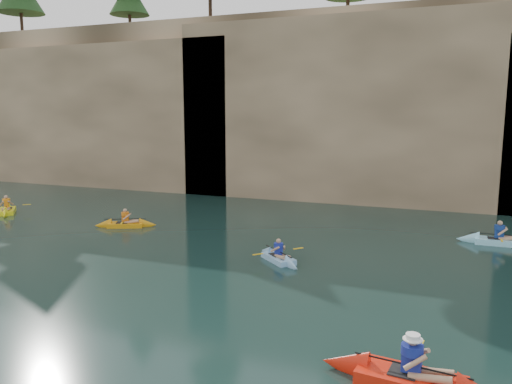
% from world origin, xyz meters
% --- Properties ---
extents(ground, '(160.00, 160.00, 0.00)m').
position_xyz_m(ground, '(0.00, 0.00, 0.00)').
color(ground, black).
rests_on(ground, ground).
extents(cliff, '(70.00, 16.00, 12.00)m').
position_xyz_m(cliff, '(0.00, 30.00, 6.00)').
color(cliff, tan).
rests_on(cliff, ground).
extents(cliff_slab_west, '(26.00, 2.40, 10.56)m').
position_xyz_m(cliff_slab_west, '(-20.00, 22.60, 5.28)').
color(cliff_slab_west, tan).
rests_on(cliff_slab_west, ground).
extents(cliff_slab_center, '(24.00, 2.40, 11.40)m').
position_xyz_m(cliff_slab_center, '(2.00, 22.60, 5.70)').
color(cliff_slab_center, tan).
rests_on(cliff_slab_center, ground).
extents(sea_cave_west, '(4.50, 1.00, 4.00)m').
position_xyz_m(sea_cave_west, '(-18.00, 21.95, 2.00)').
color(sea_cave_west, black).
rests_on(sea_cave_west, ground).
extents(sea_cave_center, '(3.50, 1.00, 3.20)m').
position_xyz_m(sea_cave_center, '(-4.00, 21.95, 1.60)').
color(sea_cave_center, black).
rests_on(sea_cave_center, ground).
extents(main_kayaker, '(3.83, 2.52, 1.40)m').
position_xyz_m(main_kayaker, '(6.00, 2.07, 0.19)').
color(main_kayaker, red).
rests_on(main_kayaker, ground).
extents(kayaker_orange, '(2.95, 2.05, 1.12)m').
position_xyz_m(kayaker_orange, '(-7.91, 11.82, 0.14)').
color(kayaker_orange, orange).
rests_on(kayaker_orange, ground).
extents(kayaker_ltblue_near, '(2.45, 2.28, 1.06)m').
position_xyz_m(kayaker_ltblue_near, '(0.75, 9.24, 0.13)').
color(kayaker_ltblue_near, '#89BCE5').
rests_on(kayaker_ltblue_near, ground).
extents(kayaker_yellow, '(2.56, 2.72, 1.23)m').
position_xyz_m(kayaker_yellow, '(-15.94, 12.20, 0.15)').
color(kayaker_yellow, '#FCF215').
rests_on(kayaker_yellow, ground).
extents(kayaker_ltblue_mid, '(3.32, 2.48, 1.26)m').
position_xyz_m(kayaker_ltblue_mid, '(8.57, 14.82, 0.16)').
color(kayaker_ltblue_mid, '#95E2FA').
rests_on(kayaker_ltblue_mid, ground).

